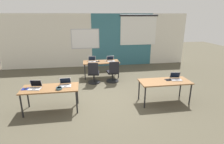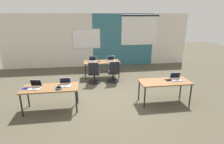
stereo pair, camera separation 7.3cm
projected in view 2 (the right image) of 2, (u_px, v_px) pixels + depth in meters
ground_plane at (108, 97)px, 6.21m from camera, size 24.00×24.00×0.00m
back_wall_assembly at (99, 40)px, 9.75m from camera, size 10.00×0.27×2.80m
desk_near_left at (50, 89)px, 5.20m from camera, size 1.60×0.70×0.72m
desk_near_right at (165, 83)px, 5.68m from camera, size 1.60×0.70×0.72m
desk_far_center at (102, 63)px, 8.08m from camera, size 1.60×0.70×0.72m
laptop_near_left_inner at (65, 84)px, 5.31m from camera, size 0.34×0.33×0.22m
laptop_far_left at (93, 60)px, 8.08m from camera, size 0.33×0.30×0.23m
mousepad_far_left at (98, 61)px, 8.09m from camera, size 0.22×0.19×0.00m
mouse_far_left at (98, 61)px, 8.08m from camera, size 0.06×0.10×0.03m
chair_far_left at (94, 75)px, 7.39m from camera, size 0.52×0.57×0.92m
laptop_near_left_end at (35, 86)px, 5.12m from camera, size 0.37×0.34×0.23m
mousepad_near_left_end at (26, 88)px, 5.10m from camera, size 0.22×0.19×0.00m
mouse_near_left_end at (26, 88)px, 5.09m from camera, size 0.06×0.10×0.03m
laptop_near_right_end at (176, 78)px, 5.78m from camera, size 0.37×0.35×0.23m
mousepad_near_right_end at (169, 80)px, 5.75m from camera, size 0.22×0.19×0.00m
mouse_near_right_end at (169, 80)px, 5.75m from camera, size 0.07×0.11×0.03m
laptop_far_right at (111, 60)px, 8.15m from camera, size 0.34×0.33×0.22m
mouse_far_right at (106, 61)px, 8.10m from camera, size 0.06×0.10×0.03m
chair_far_right at (113, 73)px, 7.53m from camera, size 0.52×0.56×0.92m
snack_bowl at (59, 88)px, 5.05m from camera, size 0.18×0.18×0.06m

